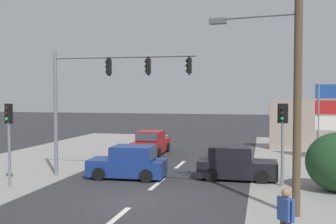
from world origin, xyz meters
TOP-DOWN VIEW (x-y plane):
  - ground_plane at (0.00, 0.00)m, footprint 140.00×140.00m
  - lane_dash_near at (0.00, -2.00)m, footprint 0.20×2.40m
  - lane_dash_mid at (0.00, 3.00)m, footprint 0.20×2.40m
  - lane_dash_far at (0.00, 8.00)m, footprint 0.20×2.40m
  - kerb_left_verge at (-8.50, 4.00)m, footprint 8.00×40.00m
  - utility_pole_foreground_right at (5.42, -0.48)m, footprint 3.77×0.63m
  - traffic_signal_mast at (-2.89, 3.73)m, footprint 6.88×0.65m
  - pedestal_signal_right_kerb at (5.33, 3.74)m, footprint 0.43×0.31m
  - pedestal_signal_left_kerb at (-5.88, 0.83)m, footprint 0.44×0.31m
  - shopping_plaza_sign at (8.62, 11.41)m, footprint 2.10×0.16m
  - hatchback_crossing_left at (3.29, 4.78)m, footprint 3.66×1.82m
  - sedan_oncoming_mid at (-2.70, 11.38)m, footprint 1.94×4.26m
  - hatchback_receding_far at (-1.62, 3.88)m, footprint 3.71×1.91m
  - pedestrian_at_kerb at (5.06, -3.71)m, footprint 0.41×0.44m

SIDE VIEW (x-z plane):
  - ground_plane at x=0.00m, z-range 0.00..0.00m
  - lane_dash_near at x=0.00m, z-range 0.00..0.01m
  - lane_dash_mid at x=0.00m, z-range 0.00..0.01m
  - lane_dash_far at x=0.00m, z-range 0.00..0.01m
  - kerb_left_verge at x=-8.50m, z-range 0.00..0.02m
  - hatchback_crossing_left at x=3.29m, z-range -0.06..1.47m
  - hatchback_receding_far at x=-1.62m, z-range -0.06..1.47m
  - sedan_oncoming_mid at x=-2.70m, z-range -0.08..1.48m
  - pedestrian_at_kerb at x=5.06m, z-range 0.11..1.74m
  - pedestal_signal_right_kerb at x=5.33m, z-range 0.64..4.20m
  - pedestal_signal_left_kerb at x=-5.88m, z-range 0.64..4.20m
  - shopping_plaza_sign at x=8.62m, z-range 0.68..5.28m
  - traffic_signal_mast at x=-2.89m, z-range 1.35..7.35m
  - utility_pole_foreground_right at x=5.42m, z-range 0.36..9.36m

